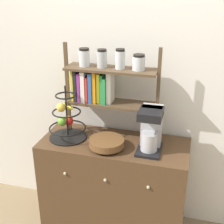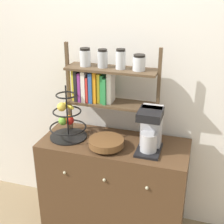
{
  "view_description": "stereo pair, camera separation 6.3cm",
  "coord_description": "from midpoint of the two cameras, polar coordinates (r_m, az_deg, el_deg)",
  "views": [
    {
      "loc": [
        0.54,
        -1.78,
        1.96
      ],
      "look_at": [
        -0.02,
        0.24,
        1.06
      ],
      "focal_mm": 50.0,
      "sensor_mm": 36.0,
      "label": 1
    },
    {
      "loc": [
        0.6,
        -1.76,
        1.96
      ],
      "look_at": [
        -0.02,
        0.24,
        1.06
      ],
      "focal_mm": 50.0,
      "sensor_mm": 36.0,
      "label": 2
    }
  ],
  "objects": [
    {
      "name": "wooden_bowl",
      "position": [
        2.29,
        -1.78,
        -5.68
      ],
      "size": [
        0.26,
        0.26,
        0.07
      ],
      "color": "brown",
      "rests_on": "sideboard"
    },
    {
      "name": "wall_back",
      "position": [
        2.45,
        1.41,
        7.72
      ],
      "size": [
        7.0,
        0.05,
        2.6
      ],
      "primitive_type": "cube",
      "color": "silver",
      "rests_on": "ground_plane"
    },
    {
      "name": "shelf_hutch",
      "position": [
        2.35,
        -2.68,
        5.51
      ],
      "size": [
        0.73,
        0.2,
        0.72
      ],
      "color": "brown",
      "rests_on": "sideboard"
    },
    {
      "name": "coffee_maker",
      "position": [
        2.24,
        6.29,
        -3.05
      ],
      "size": [
        0.17,
        0.24,
        0.32
      ],
      "color": "black",
      "rests_on": "sideboard"
    },
    {
      "name": "fruit_stand",
      "position": [
        2.44,
        -9.03,
        -1.64
      ],
      "size": [
        0.29,
        0.29,
        0.43
      ],
      "color": "black",
      "rests_on": "sideboard"
    },
    {
      "name": "sideboard",
      "position": [
        2.6,
        -0.35,
        -13.39
      ],
      "size": [
        1.13,
        0.49,
        0.8
      ],
      "color": "#4C331E",
      "rests_on": "ground_plane"
    }
  ]
}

